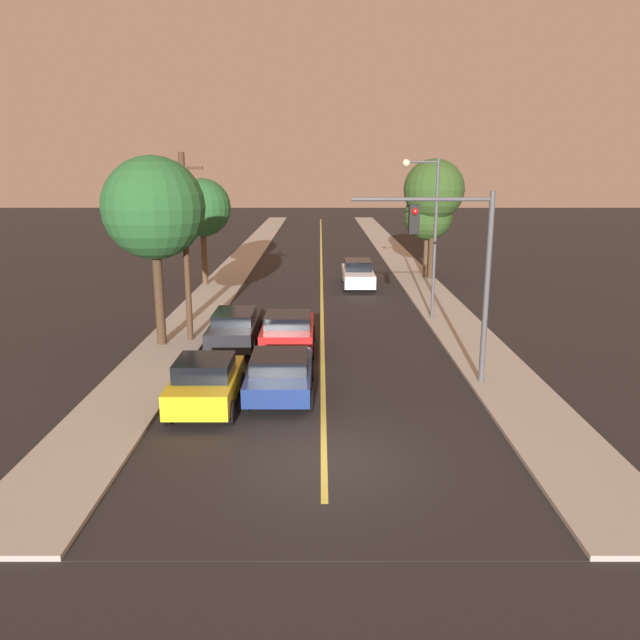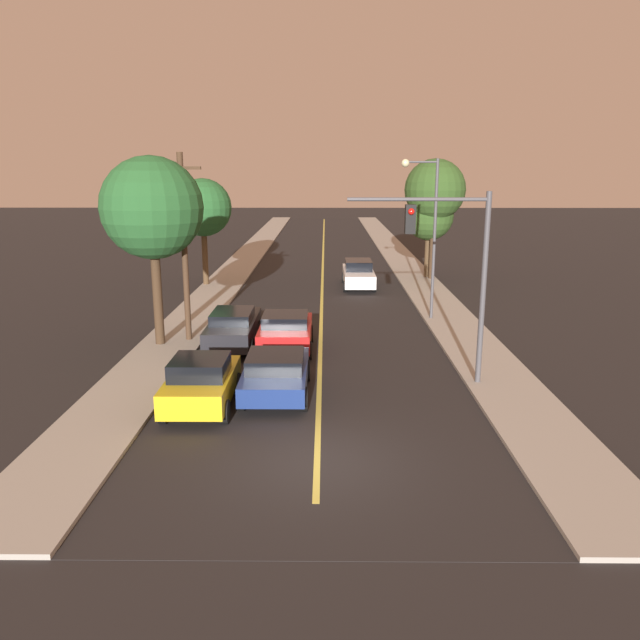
# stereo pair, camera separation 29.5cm
# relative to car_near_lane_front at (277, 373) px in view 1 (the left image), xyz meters

# --- Properties ---
(ground_plane) EXTENTS (200.00, 200.00, 0.00)m
(ground_plane) POSITION_rel_car_near_lane_front_xyz_m (1.36, -4.60, -0.75)
(ground_plane) COLOR black
(road_surface) EXTENTS (9.69, 80.00, 0.01)m
(road_surface) POSITION_rel_car_near_lane_front_xyz_m (1.36, 31.40, -0.74)
(road_surface) COLOR black
(road_surface) RESTS_ON ground
(sidewalk_left) EXTENTS (2.50, 80.00, 0.12)m
(sidewalk_left) POSITION_rel_car_near_lane_front_xyz_m (-4.74, 31.40, -0.69)
(sidewalk_left) COLOR #9E998E
(sidewalk_left) RESTS_ON ground
(sidewalk_right) EXTENTS (2.50, 80.00, 0.12)m
(sidewalk_right) POSITION_rel_car_near_lane_front_xyz_m (7.45, 31.40, -0.69)
(sidewalk_right) COLOR #9E998E
(sidewalk_right) RESTS_ON ground
(car_near_lane_front) EXTENTS (2.08, 4.28, 1.40)m
(car_near_lane_front) POSITION_rel_car_near_lane_front_xyz_m (0.00, 0.00, 0.00)
(car_near_lane_front) COLOR navy
(car_near_lane_front) RESTS_ON ground
(car_near_lane_second) EXTENTS (2.09, 3.98, 1.50)m
(car_near_lane_second) POSITION_rel_car_near_lane_front_xyz_m (0.00, 4.99, 0.05)
(car_near_lane_second) COLOR red
(car_near_lane_second) RESTS_ON ground
(car_outer_lane_front) EXTENTS (1.96, 3.80, 1.59)m
(car_outer_lane_front) POSITION_rel_car_near_lane_front_xyz_m (-2.13, -1.11, 0.07)
(car_outer_lane_front) COLOR gold
(car_outer_lane_front) RESTS_ON ground
(car_outer_lane_second) EXTENTS (1.89, 4.74, 1.51)m
(car_outer_lane_second) POSITION_rel_car_near_lane_front_xyz_m (-2.13, 5.50, 0.06)
(car_outer_lane_second) COLOR black
(car_outer_lane_second) RESTS_ON ground
(car_far_oncoming) EXTENTS (1.90, 5.10, 1.61)m
(car_far_oncoming) POSITION_rel_car_near_lane_front_xyz_m (3.54, 18.49, 0.06)
(car_far_oncoming) COLOR white
(car_far_oncoming) RESTS_ON ground
(traffic_signal_mast) EXTENTS (4.47, 0.42, 6.19)m
(traffic_signal_mast) POSITION_rel_car_near_lane_front_xyz_m (5.60, 1.00, 3.55)
(traffic_signal_mast) COLOR #47474C
(traffic_signal_mast) RESTS_ON ground
(streetlamp_right) EXTENTS (1.69, 0.36, 7.29)m
(streetlamp_right) POSITION_rel_car_near_lane_front_xyz_m (6.18, 10.07, 4.02)
(streetlamp_right) COLOR #47474C
(streetlamp_right) RESTS_ON ground
(utility_pole_left) EXTENTS (1.60, 0.24, 7.48)m
(utility_pole_left) POSITION_rel_car_near_lane_front_xyz_m (-4.09, 6.18, 3.27)
(utility_pole_left) COLOR #422D1E
(utility_pole_left) RESTS_ON ground
(tree_left_near) EXTENTS (3.41, 3.41, 6.31)m
(tree_left_near) POSITION_rel_car_near_lane_front_xyz_m (-5.73, 18.75, 3.95)
(tree_left_near) COLOR #4C3823
(tree_left_near) RESTS_ON ground
(tree_left_far) EXTENTS (3.94, 3.94, 7.37)m
(tree_left_far) POSITION_rel_car_near_lane_front_xyz_m (-5.11, 5.53, 4.74)
(tree_left_far) COLOR #3D2B1C
(tree_left_far) RESTS_ON ground
(tree_right_near) EXTENTS (3.10, 3.10, 5.47)m
(tree_right_near) POSITION_rel_car_near_lane_front_xyz_m (8.14, 21.48, 3.26)
(tree_right_near) COLOR #4C3823
(tree_right_near) RESTS_ON ground
(tree_right_far) EXTENTS (3.79, 3.79, 7.47)m
(tree_right_far) POSITION_rel_car_near_lane_front_xyz_m (8.34, 20.93, 4.91)
(tree_right_far) COLOR #3D2B1C
(tree_right_far) RESTS_ON ground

